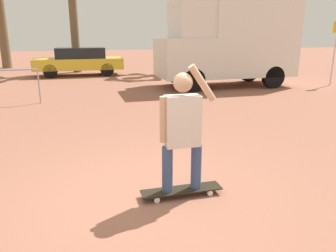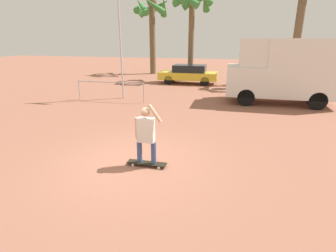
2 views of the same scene
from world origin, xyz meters
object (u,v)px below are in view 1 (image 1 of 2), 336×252
at_px(person_skateboarder, 182,125).
at_px(parked_car_yellow, 79,61).
at_px(camper_van, 228,41).
at_px(street_sign, 335,45).
at_px(skateboard, 182,190).

distance_m(person_skateboarder, parked_car_yellow, 13.91).
distance_m(camper_van, street_sign, 4.39).
bearing_deg(person_skateboarder, parked_car_yellow, 94.60).
xyz_separation_m(camper_van, street_sign, (4.27, -1.02, -0.15)).
xyz_separation_m(skateboard, street_sign, (8.96, 7.61, 1.56)).
height_order(skateboard, camper_van, camper_van).
relative_size(skateboard, camper_van, 0.20).
bearing_deg(parked_car_yellow, street_sign, -31.82).
relative_size(person_skateboarder, camper_van, 0.31).
relative_size(person_skateboarder, parked_car_yellow, 0.38).
xyz_separation_m(skateboard, parked_car_yellow, (-1.12, 13.86, 0.67)).
relative_size(camper_van, street_sign, 2.11).
distance_m(skateboard, street_sign, 11.86).
bearing_deg(street_sign, parked_car_yellow, 148.18).
height_order(camper_van, street_sign, camper_van).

